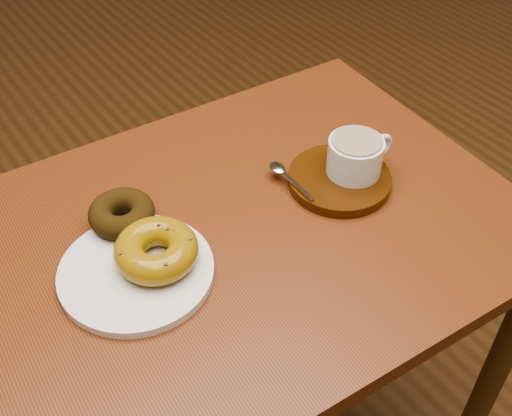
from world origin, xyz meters
TOP-DOWN VIEW (x-y plane):
  - cafe_table at (0.07, 0.28)m, footprint 0.81×0.63m
  - donut_plate at (-0.10, 0.28)m, footprint 0.22×0.22m
  - donut_cinnamon at (-0.07, 0.37)m, footprint 0.12×0.12m
  - donut_caramel at (-0.07, 0.28)m, footprint 0.13×0.13m
  - saucer at (0.23, 0.27)m, footprint 0.19×0.19m
  - coffee_cup at (0.26, 0.26)m, footprint 0.11×0.08m
  - teaspoon at (0.17, 0.32)m, footprint 0.02×0.10m

SIDE VIEW (x-z plane):
  - cafe_table at x=0.07m, z-range 0.25..0.97m
  - donut_plate at x=-0.10m, z-range 0.72..0.74m
  - saucer at x=0.23m, z-range 0.72..0.74m
  - teaspoon at x=0.17m, z-range 0.74..0.75m
  - donut_cinnamon at x=-0.07m, z-range 0.74..0.77m
  - donut_caramel at x=-0.07m, z-range 0.74..0.78m
  - coffee_cup at x=0.26m, z-range 0.74..0.80m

